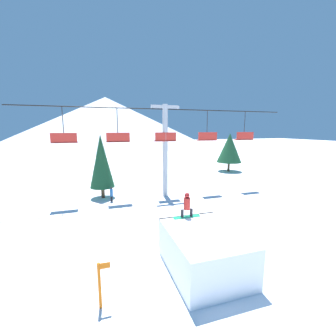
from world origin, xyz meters
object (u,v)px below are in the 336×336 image
Objects in this scene: snow_ramp at (204,251)px; snowboarder at (187,205)px; trail_marker at (100,284)px; distant_skier at (111,194)px; pine_tree_near at (101,161)px.

snow_ramp is 2.86× the size of snowboarder.
trail_marker is (-3.98, -2.42, -1.42)m from snowboarder.
distant_skier is at bearing 106.45° from snow_ramp.
pine_tree_near is 12.60m from trail_marker.
snowboarder is at bearing -71.34° from distant_skier.
trail_marker is 11.13m from distant_skier.
snow_ramp is 2.16m from snowboarder.
pine_tree_near is at bearing 107.54° from snow_ramp.
pine_tree_near is at bearing 115.64° from distant_skier.
pine_tree_near is at bearing 88.00° from trail_marker.
snowboarder is 10.61m from pine_tree_near.
snow_ramp reaches higher than trail_marker.
pine_tree_near reaches higher than distant_skier.
snowboarder is 0.24× the size of pine_tree_near.
distant_skier is at bearing 84.54° from trail_marker.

